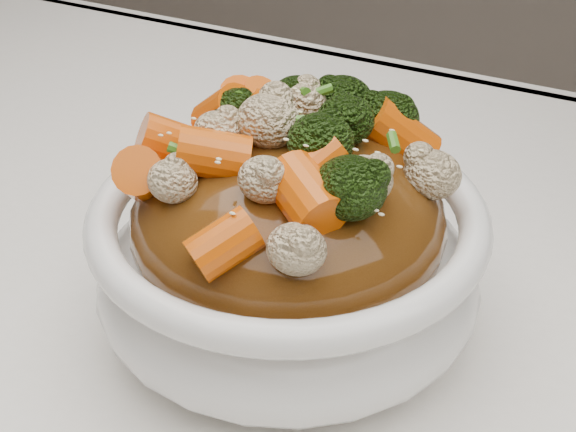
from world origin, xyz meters
The scene contains 8 objects.
tablecloth centered at (0.00, 0.00, 0.73)m, with size 1.20×0.80×0.04m, color white.
bowl centered at (-0.01, 0.03, 0.79)m, with size 0.20×0.20×0.08m, color white, non-canonical shape.
sauce_base centered at (-0.01, 0.03, 0.82)m, with size 0.16×0.16×0.09m, color #4E2B0D.
carrots centered at (-0.01, 0.03, 0.88)m, with size 0.16×0.16×0.05m, color #D55306, non-canonical shape.
broccoli centered at (-0.01, 0.03, 0.87)m, with size 0.16×0.16×0.04m, color black, non-canonical shape.
cauliflower centered at (-0.01, 0.03, 0.87)m, with size 0.16×0.16×0.03m, color beige, non-canonical shape.
scallions centered at (-0.01, 0.03, 0.88)m, with size 0.12×0.12×0.02m, color #39721A, non-canonical shape.
sesame_seeds centered at (-0.01, 0.03, 0.88)m, with size 0.14×0.14×0.01m, color beige, non-canonical shape.
Camera 1 is at (0.14, -0.27, 1.04)m, focal length 50.00 mm.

